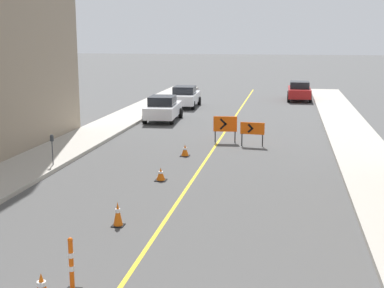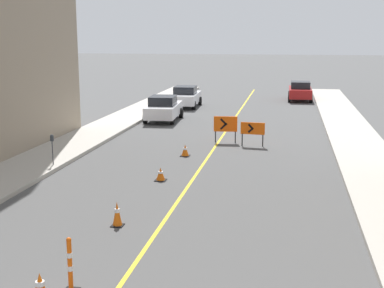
{
  "view_description": "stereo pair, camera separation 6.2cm",
  "coord_description": "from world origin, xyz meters",
  "px_view_note": "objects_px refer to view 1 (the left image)",
  "views": [
    {
      "loc": [
        3.43,
        -0.42,
        5.37
      ],
      "look_at": [
        -0.35,
        20.54,
        1.0
      ],
      "focal_mm": 50.0,
      "sensor_mm": 36.0,
      "label": 1
    },
    {
      "loc": [
        3.49,
        -0.41,
        5.37
      ],
      "look_at": [
        -0.35,
        20.54,
        1.0
      ],
      "focal_mm": 50.0,
      "sensor_mm": 36.0,
      "label": 2
    }
  ],
  "objects_px": {
    "traffic_cone_third": "(118,214)",
    "parked_car_curb_far": "(299,91)",
    "arrow_barricade_secondary": "(252,129)",
    "traffic_cone_fourth": "(161,174)",
    "parking_meter_near_curb": "(52,143)",
    "parked_car_curb_near": "(163,108)",
    "parked_car_curb_mid": "(185,97)",
    "arrow_barricade_primary": "(225,125)",
    "traffic_cone_second": "(42,288)",
    "delineator_post_front": "(72,268)",
    "traffic_cone_fifth": "(185,150)"
  },
  "relations": [
    {
      "from": "arrow_barricade_primary",
      "to": "traffic_cone_second",
      "type": "bearing_deg",
      "value": -101.01
    },
    {
      "from": "traffic_cone_third",
      "to": "arrow_barricade_secondary",
      "type": "height_order",
      "value": "arrow_barricade_secondary"
    },
    {
      "from": "traffic_cone_third",
      "to": "parked_car_curb_far",
      "type": "bearing_deg",
      "value": 79.89
    },
    {
      "from": "traffic_cone_fourth",
      "to": "arrow_barricade_secondary",
      "type": "xyz_separation_m",
      "value": [
        2.93,
        6.95,
        0.59
      ]
    },
    {
      "from": "traffic_cone_fourth",
      "to": "traffic_cone_fifth",
      "type": "xyz_separation_m",
      "value": [
        0.11,
        4.21,
        0.02
      ]
    },
    {
      "from": "traffic_cone_fourth",
      "to": "parked_car_curb_far",
      "type": "bearing_deg",
      "value": 78.18
    },
    {
      "from": "parked_car_curb_near",
      "to": "parked_car_curb_far",
      "type": "bearing_deg",
      "value": 51.57
    },
    {
      "from": "traffic_cone_fourth",
      "to": "parked_car_curb_near",
      "type": "height_order",
      "value": "parked_car_curb_near"
    },
    {
      "from": "traffic_cone_third",
      "to": "parked_car_curb_far",
      "type": "xyz_separation_m",
      "value": [
        5.56,
        31.19,
        0.44
      ]
    },
    {
      "from": "traffic_cone_second",
      "to": "arrow_barricade_primary",
      "type": "xyz_separation_m",
      "value": [
        1.73,
        17.1,
        0.6
      ]
    },
    {
      "from": "traffic_cone_fifth",
      "to": "parked_car_curb_mid",
      "type": "distance_m",
      "value": 16.65
    },
    {
      "from": "arrow_barricade_primary",
      "to": "arrow_barricade_secondary",
      "type": "distance_m",
      "value": 1.57
    },
    {
      "from": "parked_car_curb_far",
      "to": "parking_meter_near_curb",
      "type": "height_order",
      "value": "parked_car_curb_far"
    },
    {
      "from": "arrow_barricade_secondary",
      "to": "parking_meter_near_curb",
      "type": "xyz_separation_m",
      "value": [
        -7.69,
        -5.93,
        0.22
      ]
    },
    {
      "from": "parked_car_curb_near",
      "to": "parked_car_curb_far",
      "type": "xyz_separation_m",
      "value": [
        8.67,
        12.37,
        0.0
      ]
    },
    {
      "from": "parked_car_curb_near",
      "to": "arrow_barricade_secondary",
      "type": "bearing_deg",
      "value": -51.98
    },
    {
      "from": "delineator_post_front",
      "to": "arrow_barricade_primary",
      "type": "relative_size",
      "value": 0.91
    },
    {
      "from": "traffic_cone_fourth",
      "to": "delineator_post_front",
      "type": "xyz_separation_m",
      "value": [
        0.22,
        -8.94,
        0.29
      ]
    },
    {
      "from": "traffic_cone_second",
      "to": "parked_car_curb_far",
      "type": "distance_m",
      "value": 36.18
    },
    {
      "from": "traffic_cone_fourth",
      "to": "parking_meter_near_curb",
      "type": "xyz_separation_m",
      "value": [
        -4.76,
        1.02,
        0.81
      ]
    },
    {
      "from": "delineator_post_front",
      "to": "parked_car_curb_far",
      "type": "relative_size",
      "value": 0.28
    },
    {
      "from": "parked_car_curb_near",
      "to": "parked_car_curb_far",
      "type": "distance_m",
      "value": 15.11
    },
    {
      "from": "traffic_cone_second",
      "to": "parking_meter_near_curb",
      "type": "bearing_deg",
      "value": 113.43
    },
    {
      "from": "parked_car_curb_near",
      "to": "parked_car_curb_mid",
      "type": "distance_m",
      "value": 6.66
    },
    {
      "from": "arrow_barricade_primary",
      "to": "parked_car_curb_mid",
      "type": "relative_size",
      "value": 0.31
    },
    {
      "from": "traffic_cone_fourth",
      "to": "arrow_barricade_primary",
      "type": "bearing_deg",
      "value": 78.75
    },
    {
      "from": "traffic_cone_second",
      "to": "parked_car_curb_far",
      "type": "bearing_deg",
      "value": 80.93
    },
    {
      "from": "arrow_barricade_secondary",
      "to": "traffic_cone_fourth",
      "type": "bearing_deg",
      "value": -107.2
    },
    {
      "from": "parked_car_curb_mid",
      "to": "parked_car_curb_far",
      "type": "xyz_separation_m",
      "value": [
        8.54,
        5.71,
        0.0
      ]
    },
    {
      "from": "delineator_post_front",
      "to": "parked_car_curb_near",
      "type": "relative_size",
      "value": 0.28
    },
    {
      "from": "traffic_cone_third",
      "to": "parked_car_curb_near",
      "type": "distance_m",
      "value": 19.08
    },
    {
      "from": "traffic_cone_third",
      "to": "traffic_cone_second",
      "type": "bearing_deg",
      "value": -91.82
    },
    {
      "from": "delineator_post_front",
      "to": "parked_car_curb_far",
      "type": "xyz_separation_m",
      "value": [
        5.27,
        35.19,
        0.27
      ]
    },
    {
      "from": "parked_car_curb_mid",
      "to": "parked_car_curb_far",
      "type": "bearing_deg",
      "value": 31.36
    },
    {
      "from": "traffic_cone_second",
      "to": "traffic_cone_fourth",
      "type": "relative_size",
      "value": 1.28
    },
    {
      "from": "traffic_cone_second",
      "to": "traffic_cone_fifth",
      "type": "height_order",
      "value": "traffic_cone_second"
    },
    {
      "from": "arrow_barricade_primary",
      "to": "parked_car_curb_mid",
      "type": "height_order",
      "value": "parked_car_curb_mid"
    },
    {
      "from": "traffic_cone_second",
      "to": "traffic_cone_third",
      "type": "xyz_separation_m",
      "value": [
        0.14,
        4.54,
        0.04
      ]
    },
    {
      "from": "arrow_barricade_secondary",
      "to": "parking_meter_near_curb",
      "type": "relative_size",
      "value": 0.95
    },
    {
      "from": "parking_meter_near_curb",
      "to": "traffic_cone_fifth",
      "type": "bearing_deg",
      "value": 33.2
    },
    {
      "from": "traffic_cone_fourth",
      "to": "parked_car_curb_far",
      "type": "xyz_separation_m",
      "value": [
        5.49,
        26.25,
        0.56
      ]
    },
    {
      "from": "parked_car_curb_mid",
      "to": "parking_meter_near_curb",
      "type": "bearing_deg",
      "value": -97.39
    },
    {
      "from": "traffic_cone_second",
      "to": "parked_car_curb_mid",
      "type": "relative_size",
      "value": 0.15
    },
    {
      "from": "traffic_cone_second",
      "to": "parked_car_curb_mid",
      "type": "distance_m",
      "value": 30.16
    },
    {
      "from": "arrow_barricade_secondary",
      "to": "parked_car_curb_near",
      "type": "bearing_deg",
      "value": 137.08
    },
    {
      "from": "parked_car_curb_near",
      "to": "parking_meter_near_curb",
      "type": "relative_size",
      "value": 3.52
    },
    {
      "from": "traffic_cone_fourth",
      "to": "arrow_barricade_secondary",
      "type": "bearing_deg",
      "value": 67.13
    },
    {
      "from": "traffic_cone_third",
      "to": "parked_car_curb_far",
      "type": "relative_size",
      "value": 0.17
    },
    {
      "from": "traffic_cone_fifth",
      "to": "parking_meter_near_curb",
      "type": "height_order",
      "value": "parking_meter_near_curb"
    },
    {
      "from": "traffic_cone_fifth",
      "to": "arrow_barricade_secondary",
      "type": "distance_m",
      "value": 3.98
    }
  ]
}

